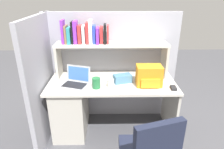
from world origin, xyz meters
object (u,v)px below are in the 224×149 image
(computer_mouse, at_px, (173,88))
(paper_cup, at_px, (111,83))
(backpack, at_px, (149,76))
(tissue_box, at_px, (122,78))
(laptop, at_px, (76,81))
(snack_canister, at_px, (96,83))

(computer_mouse, relative_size, paper_cup, 1.00)
(backpack, relative_size, tissue_box, 1.36)
(backpack, xyz_separation_m, tissue_box, (-0.31, 0.09, -0.07))
(backpack, bearing_deg, laptop, 178.69)
(backpack, xyz_separation_m, paper_cup, (-0.46, -0.06, -0.07))
(laptop, xyz_separation_m, tissue_box, (0.57, 0.07, -0.00))
(computer_mouse, relative_size, snack_canister, 0.82)
(laptop, relative_size, paper_cup, 3.58)
(computer_mouse, bearing_deg, tissue_box, 163.56)
(laptop, bearing_deg, computer_mouse, -6.79)
(backpack, height_order, paper_cup, backpack)
(laptop, xyz_separation_m, computer_mouse, (1.16, -0.14, -0.03))
(paper_cup, relative_size, tissue_box, 0.47)
(computer_mouse, relative_size, tissue_box, 0.47)
(snack_canister, bearing_deg, paper_cup, 4.55)
(computer_mouse, xyz_separation_m, paper_cup, (-0.74, 0.06, 0.04))
(laptop, height_order, snack_canister, laptop)
(tissue_box, bearing_deg, backpack, -31.94)
(computer_mouse, bearing_deg, snack_canister, 179.58)
(tissue_box, bearing_deg, computer_mouse, -35.78)
(snack_canister, bearing_deg, tissue_box, 25.80)
(paper_cup, bearing_deg, backpack, 6.79)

